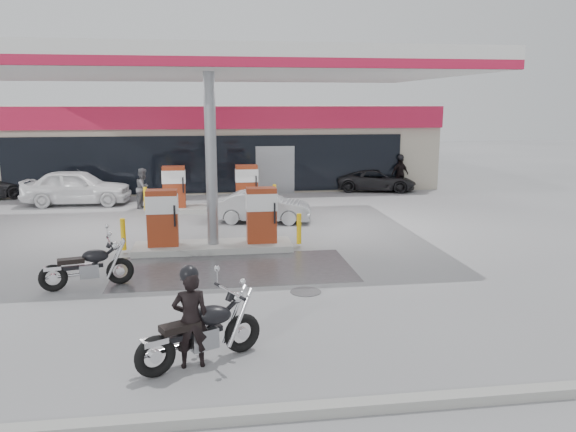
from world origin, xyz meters
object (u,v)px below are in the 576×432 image
Objects in this scene: main_motorcycle at (203,334)px; sedan_white at (77,187)px; pump_island_far at (211,193)px; attendant at (143,188)px; biker_walking at (400,174)px; hatchback_silver at (263,207)px; parked_car_right at (376,180)px; biker_main at (191,320)px; pump_island_near at (213,226)px; parked_motorcycle at (89,268)px.

sedan_white is at bearing 81.84° from main_motorcycle.
pump_island_far is 3.20× the size of attendant.
biker_walking reaches higher than main_motorcycle.
hatchback_silver is at bearing -119.48° from sedan_white.
pump_island_far is 1.37× the size of parked_car_right.
main_motorcycle is at bearing 168.74° from parked_car_right.
pump_island_far is 13.31m from biker_main.
attendant is at bearing -87.07° from biker_main.
sedan_white is 2.61× the size of biker_walking.
pump_island_near reaches higher than parked_motorcycle.
main_motorcycle is 14.42m from attendant.
biker_walking is (11.86, 12.79, 0.36)m from parked_motorcycle.
main_motorcycle is at bearing -72.24° from parked_motorcycle.
pump_island_far is 3.23× the size of biker_main.
parked_motorcycle is 0.61× the size of hatchback_silver.
main_motorcycle reaches higher than parked_motorcycle.
biker_main reaches higher than hatchback_silver.
biker_main is (-0.44, -7.30, 0.09)m from pump_island_near.
parked_car_right is at bearing 37.78° from main_motorcycle.
parked_car_right is (10.74, 12.99, 0.05)m from parked_motorcycle.
parked_motorcycle is at bearing -154.29° from biker_walking.
pump_island_near is 7.22m from main_motorcycle.
parked_car_right is (8.15, 17.21, 0.01)m from main_motorcycle.
hatchback_silver is 9.52m from biker_walking.
parked_motorcycle is 8.06m from hatchback_silver.
biker_walking is (9.26, 17.01, 0.32)m from main_motorcycle.
main_motorcycle is 1.24× the size of biker_walking.
biker_main reaches higher than main_motorcycle.
sedan_white reaches higher than hatchback_silver.
hatchback_silver reaches higher than parked_motorcycle.
parked_motorcycle is 9.99m from attendant.
biker_main is at bearing -74.54° from parked_motorcycle.
attendant is at bearing 72.71° from main_motorcycle.
biker_walking reaches higher than hatchback_silver.
parked_car_right is at bearing -121.61° from biker_main.
sedan_white is 13.49m from parked_car_right.
biker_walking is at bearing 33.32° from parked_motorcycle.
biker_main is at bearing -140.33° from biker_walking.
pump_island_far is 2.85m from attendant.
biker_walking is (9.00, 3.80, 0.12)m from pump_island_far.
parked_car_right is at bearing -31.63° from hatchback_silver.
biker_main is at bearing -179.53° from hatchback_silver.
parked_car_right is at bearing -79.50° from sedan_white.
biker_main is at bearing -159.12° from sedan_white.
main_motorcycle is (-0.26, -13.21, -0.20)m from pump_island_far.
biker_main is 0.47× the size of hatchback_silver.
parked_motorcycle is (-2.86, -2.99, -0.24)m from pump_island_near.
biker_main is 0.37× the size of sedan_white.
main_motorcycle reaches higher than parked_car_right.
parked_motorcycle is 17.44m from biker_walking.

